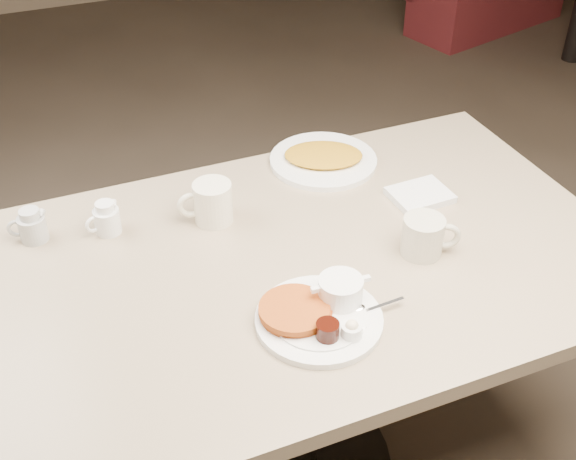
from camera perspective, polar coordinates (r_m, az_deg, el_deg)
name	(u,v)px	position (r m, az deg, el deg)	size (l,w,h in m)	color
diner_table	(291,316)	(1.73, 0.26, -6.74)	(1.50, 0.90, 0.75)	tan
main_plate	(320,311)	(1.46, 2.52, -6.33)	(0.32, 0.28, 0.07)	white
coffee_mug_near	(424,236)	(1.64, 10.58, -0.44)	(0.14, 0.12, 0.09)	beige
napkin	(420,195)	(1.84, 10.24, 2.69)	(0.15, 0.12, 0.02)	white
coffee_mug_far	(211,203)	(1.72, -5.99, 2.13)	(0.14, 0.11, 0.10)	white
creamer_left	(106,219)	(1.73, -13.96, 0.85)	(0.09, 0.07, 0.08)	white
creamer_right	(32,226)	(1.76, -19.33, 0.28)	(0.10, 0.08, 0.08)	#BABBB7
hash_plate	(323,159)	(1.95, 2.77, 5.58)	(0.37, 0.37, 0.04)	white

